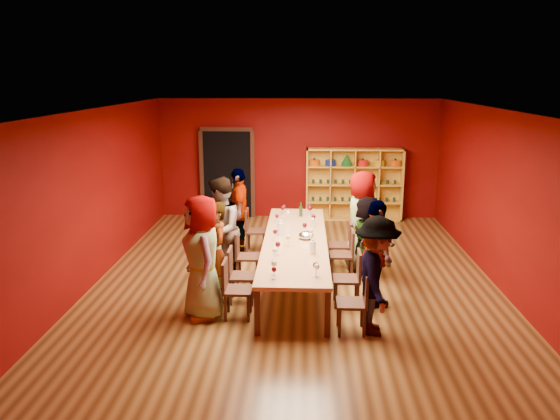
{
  "coord_description": "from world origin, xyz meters",
  "views": [
    {
      "loc": [
        0.14,
        -9.18,
        3.56
      ],
      "look_at": [
        -0.29,
        0.52,
        1.15
      ],
      "focal_mm": 35.0,
      "sensor_mm": 36.0,
      "label": 1
    }
  ],
  "objects_px": {
    "tasting_table": "(295,242)",
    "wine_bottle": "(301,211)",
    "person_left_1": "(216,253)",
    "shelving_unit": "(354,181)",
    "person_left_0": "(202,257)",
    "spittoon_bowl": "(306,235)",
    "chair_person_right_2": "(346,252)",
    "person_right_3": "(362,220)",
    "chair_person_left_1": "(237,272)",
    "person_left_2": "(220,230)",
    "person_left_4": "(239,210)",
    "chair_person_left_2": "(244,253)",
    "person_right_1": "(376,254)",
    "person_right_2": "(367,238)",
    "chair_person_right_3": "(344,242)",
    "chair_person_right_0": "(357,299)",
    "chair_person_left_0": "(232,286)",
    "person_right_0": "(376,276)",
    "chair_person_left_4": "(252,228)",
    "chair_person_right_1": "(352,275)"
  },
  "relations": [
    {
      "from": "person_right_3",
      "to": "chair_person_right_3",
      "type": "bearing_deg",
      "value": 94.21
    },
    {
      "from": "chair_person_left_0",
      "to": "wine_bottle",
      "type": "bearing_deg",
      "value": 72.74
    },
    {
      "from": "person_left_1",
      "to": "chair_person_left_4",
      "type": "height_order",
      "value": "person_left_1"
    },
    {
      "from": "tasting_table",
      "to": "wine_bottle",
      "type": "distance_m",
      "value": 1.63
    },
    {
      "from": "chair_person_right_3",
      "to": "wine_bottle",
      "type": "xyz_separation_m",
      "value": [
        -0.82,
        0.92,
        0.36
      ]
    },
    {
      "from": "wine_bottle",
      "to": "person_left_1",
      "type": "bearing_deg",
      "value": -116.84
    },
    {
      "from": "shelving_unit",
      "to": "tasting_table",
      "type": "bearing_deg",
      "value": -107.92
    },
    {
      "from": "chair_person_right_0",
      "to": "chair_person_right_1",
      "type": "relative_size",
      "value": 1.0
    },
    {
      "from": "chair_person_left_1",
      "to": "person_left_0",
      "type": "bearing_deg",
      "value": -126.93
    },
    {
      "from": "tasting_table",
      "to": "spittoon_bowl",
      "type": "distance_m",
      "value": 0.23
    },
    {
      "from": "chair_person_left_4",
      "to": "chair_person_right_2",
      "type": "height_order",
      "value": "same"
    },
    {
      "from": "chair_person_right_0",
      "to": "person_right_1",
      "type": "xyz_separation_m",
      "value": [
        0.36,
        0.94,
        0.36
      ]
    },
    {
      "from": "person_left_4",
      "to": "chair_person_right_0",
      "type": "xyz_separation_m",
      "value": [
        2.09,
        -3.58,
        -0.38
      ]
    },
    {
      "from": "person_left_4",
      "to": "wine_bottle",
      "type": "height_order",
      "value": "person_left_4"
    },
    {
      "from": "chair_person_left_0",
      "to": "person_right_3",
      "type": "distance_m",
      "value": 3.16
    },
    {
      "from": "chair_person_right_0",
      "to": "person_left_2",
      "type": "bearing_deg",
      "value": 138.85
    },
    {
      "from": "person_left_0",
      "to": "chair_person_right_0",
      "type": "relative_size",
      "value": 2.11
    },
    {
      "from": "person_left_4",
      "to": "person_left_2",
      "type": "bearing_deg",
      "value": -10.63
    },
    {
      "from": "tasting_table",
      "to": "chair_person_left_0",
      "type": "distance_m",
      "value": 1.84
    },
    {
      "from": "person_left_2",
      "to": "chair_person_left_0",
      "type": "bearing_deg",
      "value": 15.07
    },
    {
      "from": "person_left_1",
      "to": "person_left_2",
      "type": "bearing_deg",
      "value": 160.86
    },
    {
      "from": "spittoon_bowl",
      "to": "tasting_table",
      "type": "bearing_deg",
      "value": -169.3
    },
    {
      "from": "person_right_0",
      "to": "person_right_3",
      "type": "relative_size",
      "value": 0.91
    },
    {
      "from": "shelving_unit",
      "to": "person_right_2",
      "type": "height_order",
      "value": "shelving_unit"
    },
    {
      "from": "shelving_unit",
      "to": "chair_person_left_2",
      "type": "bearing_deg",
      "value": -117.82
    },
    {
      "from": "person_right_0",
      "to": "tasting_table",
      "type": "bearing_deg",
      "value": 31.68
    },
    {
      "from": "chair_person_left_0",
      "to": "person_right_1",
      "type": "distance_m",
      "value": 2.27
    },
    {
      "from": "person_left_0",
      "to": "chair_person_left_2",
      "type": "relative_size",
      "value": 2.11
    },
    {
      "from": "person_left_1",
      "to": "tasting_table",
      "type": "bearing_deg",
      "value": 105.43
    },
    {
      "from": "person_right_1",
      "to": "wine_bottle",
      "type": "relative_size",
      "value": 5.98
    },
    {
      "from": "chair_person_left_0",
      "to": "person_right_1",
      "type": "bearing_deg",
      "value": 13.69
    },
    {
      "from": "tasting_table",
      "to": "person_left_0",
      "type": "bearing_deg",
      "value": -130.28
    },
    {
      "from": "person_left_1",
      "to": "wine_bottle",
      "type": "bearing_deg",
      "value": 129.52
    },
    {
      "from": "person_left_0",
      "to": "chair_person_right_3",
      "type": "distance_m",
      "value": 3.25
    },
    {
      "from": "chair_person_left_1",
      "to": "person_left_2",
      "type": "height_order",
      "value": "person_left_2"
    },
    {
      "from": "chair_person_right_3",
      "to": "chair_person_right_0",
      "type": "bearing_deg",
      "value": -90.0
    },
    {
      "from": "tasting_table",
      "to": "shelving_unit",
      "type": "relative_size",
      "value": 1.88
    },
    {
      "from": "person_left_4",
      "to": "tasting_table",
      "type": "bearing_deg",
      "value": 30.88
    },
    {
      "from": "person_left_0",
      "to": "spittoon_bowl",
      "type": "height_order",
      "value": "person_left_0"
    },
    {
      "from": "chair_person_right_2",
      "to": "person_right_3",
      "type": "bearing_deg",
      "value": 60.57
    },
    {
      "from": "chair_person_left_1",
      "to": "person_left_4",
      "type": "relative_size",
      "value": 0.51
    },
    {
      "from": "person_left_4",
      "to": "spittoon_bowl",
      "type": "height_order",
      "value": "person_left_4"
    },
    {
      "from": "chair_person_right_1",
      "to": "person_right_1",
      "type": "height_order",
      "value": "person_right_1"
    },
    {
      "from": "person_left_1",
      "to": "person_left_4",
      "type": "height_order",
      "value": "person_left_4"
    },
    {
      "from": "person_left_1",
      "to": "person_right_2",
      "type": "relative_size",
      "value": 1.08
    },
    {
      "from": "person_left_0",
      "to": "person_right_2",
      "type": "relative_size",
      "value": 1.24
    },
    {
      "from": "person_left_0",
      "to": "person_right_0",
      "type": "relative_size",
      "value": 1.11
    },
    {
      "from": "tasting_table",
      "to": "wine_bottle",
      "type": "relative_size",
      "value": 15.7
    },
    {
      "from": "person_left_1",
      "to": "person_right_1",
      "type": "height_order",
      "value": "person_right_1"
    },
    {
      "from": "chair_person_right_2",
      "to": "chair_person_left_2",
      "type": "bearing_deg",
      "value": -174.38
    }
  ]
}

